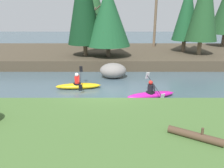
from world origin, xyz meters
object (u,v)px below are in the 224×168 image
Objects in this scene: boulder_midstream at (113,71)px; driftwood_log at (194,136)px; kayaker_lead at (151,94)px; kayaker_middle at (78,85)px.

driftwood_log is (2.50, -9.10, 0.27)m from boulder_midstream.
kayaker_lead is 1.81× the size of driftwood_log.
boulder_midstream is (2.12, 2.37, 0.31)m from kayaker_middle.
boulder_midstream is at bearing 102.51° from kayaker_lead.
kayaker_lead is 5.24m from driftwood_log.
boulder_midstream is 1.23× the size of driftwood_log.
driftwood_log is at bearing -100.65° from kayaker_lead.
driftwood_log is at bearing -74.66° from boulder_midstream.
kayaker_lead is 0.99× the size of kayaker_middle.
kayaker_lead and kayaker_middle have the same top height.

